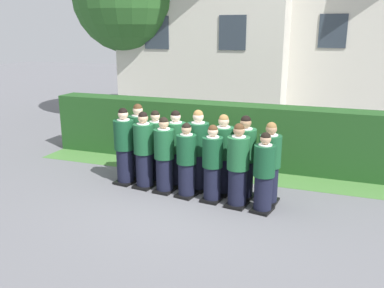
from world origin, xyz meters
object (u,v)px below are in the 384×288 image
student_front_row_2 (164,157)px  student_front_row_3 (187,162)px  student_rear_row_2 (176,150)px  student_rear_row_6 (269,165)px  student_front_row_4 (212,165)px  student_rear_row_3 (198,152)px  student_rear_row_1 (156,148)px  student_rear_row_5 (244,159)px  student_front_row_1 (144,152)px  student_front_row_0 (125,148)px  student_rear_row_0 (139,143)px  student_front_row_6 (264,175)px  student_rear_row_4 (223,156)px  student_front_row_5 (238,167)px

student_front_row_2 → student_front_row_3: bearing=-8.7°
student_front_row_2 → student_rear_row_2: size_ratio=0.96×
student_rear_row_6 → student_front_row_4: bearing=-166.0°
student_rear_row_3 → student_rear_row_6: student_rear_row_3 is taller
student_rear_row_1 → student_rear_row_5: size_ratio=0.95×
student_front_row_2 → student_front_row_3: (0.52, -0.08, -0.03)m
student_front_row_2 → student_rear_row_2: (0.09, 0.43, 0.03)m
student_front_row_1 → student_front_row_0: bearing=171.0°
student_rear_row_6 → student_rear_row_0: bearing=171.3°
student_rear_row_2 → student_rear_row_3: student_rear_row_3 is taller
student_front_row_0 → student_front_row_6: (3.14, -0.45, -0.08)m
student_rear_row_1 → student_rear_row_4: student_rear_row_4 is taller
student_front_row_1 → student_rear_row_5: bearing=4.3°
student_front_row_1 → student_rear_row_2: 0.69m
student_front_row_1 → student_front_row_2: (0.51, -0.09, -0.03)m
student_rear_row_1 → student_rear_row_6: (2.59, -0.40, 0.01)m
student_front_row_6 → student_rear_row_0: student_rear_row_0 is taller
student_rear_row_4 → student_rear_row_5: size_ratio=0.99×
student_rear_row_2 → student_rear_row_5: bearing=-6.6°
student_front_row_2 → student_rear_row_6: size_ratio=0.98×
student_front_row_2 → student_rear_row_2: 0.44m
student_front_row_0 → student_rear_row_2: student_front_row_0 is taller
student_front_row_4 → student_front_row_6: student_front_row_4 is taller
student_front_row_3 → student_front_row_5: size_ratio=0.94×
student_front_row_3 → student_rear_row_5: (1.11, 0.33, 0.08)m
student_front_row_0 → student_rear_row_5: student_rear_row_5 is taller
student_rear_row_0 → student_front_row_3: bearing=-26.0°
student_front_row_4 → student_front_row_5: (0.53, -0.08, 0.04)m
student_front_row_2 → student_front_row_3: size_ratio=1.04×
student_rear_row_1 → student_rear_row_0: bearing=171.9°
student_rear_row_0 → student_front_row_4: bearing=-20.3°
student_front_row_4 → student_rear_row_6: (1.07, 0.27, 0.04)m
student_front_row_3 → student_rear_row_2: (-0.44, 0.51, 0.06)m
student_front_row_0 → student_front_row_5: (2.63, -0.37, -0.03)m
student_front_row_0 → student_rear_row_3: (1.64, 0.18, 0.02)m
student_rear_row_1 → student_rear_row_3: size_ratio=0.93×
student_rear_row_2 → student_rear_row_5: student_rear_row_5 is taller
student_front_row_2 → student_rear_row_4: bearing=15.4°
student_front_row_4 → student_rear_row_5: student_rear_row_5 is taller
student_rear_row_1 → student_rear_row_6: 2.62m
student_rear_row_4 → student_rear_row_6: 1.00m
student_front_row_0 → student_rear_row_4: bearing=3.9°
student_rear_row_6 → student_rear_row_1: bearing=171.2°
student_front_row_0 → student_rear_row_3: 1.65m
student_rear_row_2 → student_rear_row_4: student_rear_row_4 is taller
student_rear_row_4 → student_rear_row_5: student_rear_row_5 is taller
student_rear_row_2 → student_rear_row_6: size_ratio=1.02×
student_front_row_6 → student_rear_row_5: bearing=132.9°
student_rear_row_2 → student_front_row_4: bearing=-28.9°
student_front_row_0 → student_rear_row_3: student_rear_row_3 is taller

